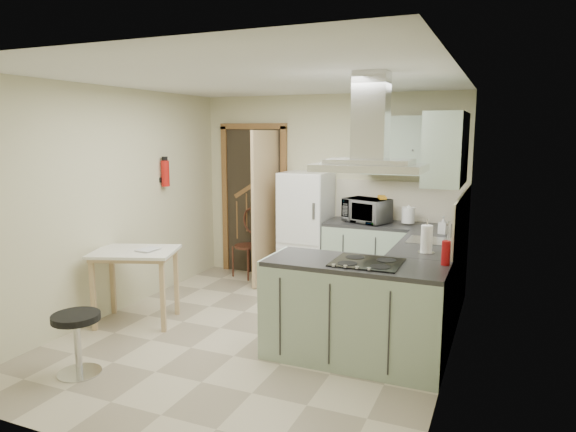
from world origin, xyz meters
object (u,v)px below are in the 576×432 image
at_px(fridge, 306,229).
at_px(extractor_hood, 370,168).
at_px(drop_leaf_table, 136,286).
at_px(stool, 78,344).
at_px(bentwood_chair, 248,246).
at_px(microwave, 367,211).
at_px(peninsula, 355,312).

xyz_separation_m(fridge, extractor_hood, (1.32, -1.98, 0.97)).
relative_size(drop_leaf_table, stool, 1.59).
bearing_deg(bentwood_chair, stool, -69.65).
height_order(extractor_hood, microwave, extractor_hood).
bearing_deg(stool, drop_leaf_table, 105.89).
bearing_deg(bentwood_chair, fridge, 17.20).
bearing_deg(peninsula, microwave, 101.93).
xyz_separation_m(fridge, bentwood_chair, (-0.88, 0.04, -0.31)).
relative_size(stool, microwave, 0.99).
height_order(drop_leaf_table, microwave, microwave).
distance_m(drop_leaf_table, microwave, 2.87).
bearing_deg(fridge, bentwood_chair, 177.66).
xyz_separation_m(extractor_hood, drop_leaf_table, (-2.49, -0.01, -1.33)).
relative_size(peninsula, extractor_hood, 1.72).
bearing_deg(fridge, peninsula, -58.26).
bearing_deg(microwave, stool, -96.49).
bearing_deg(drop_leaf_table, fridge, 39.83).
relative_size(peninsula, drop_leaf_table, 1.85).
bearing_deg(fridge, extractor_hood, -56.21).
xyz_separation_m(bentwood_chair, microwave, (1.69, -0.05, 0.61)).
relative_size(fridge, microwave, 2.81).
distance_m(fridge, extractor_hood, 2.57).
height_order(fridge, stool, fridge).
bearing_deg(bentwood_chair, microwave, 17.90).
distance_m(fridge, microwave, 0.86).
xyz_separation_m(fridge, microwave, (0.81, -0.01, 0.30)).
distance_m(extractor_hood, stool, 2.85).
distance_m(extractor_hood, microwave, 2.14).
distance_m(peninsula, bentwood_chair, 2.91).
relative_size(extractor_hood, microwave, 1.68).
bearing_deg(stool, fridge, 75.17).
height_order(extractor_hood, bentwood_chair, extractor_hood).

